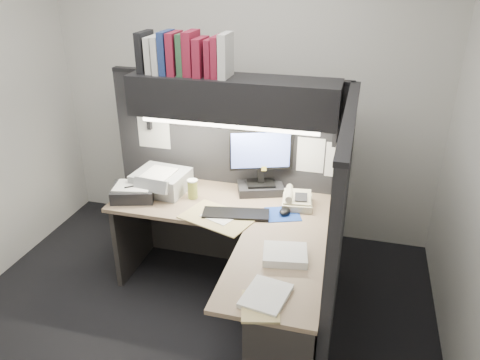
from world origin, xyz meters
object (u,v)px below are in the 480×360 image
Objects in this scene: monitor at (261,168)px; keyboard at (236,214)px; overhead_shelf at (233,98)px; coffee_cup at (193,189)px; telephone at (297,201)px; printer at (162,181)px; desk at (247,284)px; notebook_stack at (134,192)px.

keyboard is (-0.09, -0.41, -0.20)m from monitor.
overhead_shelf is 0.77m from coffee_cup.
telephone is 1.09m from printer.
desk is at bearing -103.28° from monitor.
keyboard is 0.73m from printer.
keyboard is at bearing -155.37° from telephone.
overhead_shelf is 4.84× the size of notebook_stack.
desk is 0.53m from keyboard.
overhead_shelf is at bearing 32.89° from coffee_cup.
monitor reaches higher than desk.
monitor reaches higher than notebook_stack.
monitor is 2.29× the size of telephone.
overhead_shelf reaches higher than coffee_cup.
desk is at bearing -23.97° from notebook_stack.
monitor is at bearing 20.37° from notebook_stack.
printer is 1.25× the size of notebook_stack.
monitor is at bearing 96.56° from desk.
overhead_shelf reaches higher than telephone.
monitor reaches higher than telephone.
keyboard is at bearing -71.74° from overhead_shelf.
printer is 0.24m from notebook_stack.
overhead_shelf is 0.85m from keyboard.
keyboard is at bearing -13.99° from printer.
coffee_cup is 0.36× the size of printer.
monitor is 1.00m from notebook_stack.
coffee_cup is 0.46m from notebook_stack.
monitor reaches higher than printer.
coffee_cup is at bearing 14.99° from notebook_stack.
desk is at bearing -44.67° from coffee_cup.
monitor reaches higher than keyboard.
coffee_cup is (-0.40, 0.18, 0.06)m from keyboard.
notebook_stack is (-0.93, -0.34, -0.16)m from monitor.
desk is 7.36× the size of telephone.
overhead_shelf is 1.06m from notebook_stack.
desk is 1.33m from overhead_shelf.
monitor is at bearing 147.07° from telephone.
telephone is at bearing 5.34° from coffee_cup.
overhead_shelf is at bearing 22.49° from notebook_stack.
printer reaches higher than desk.
telephone is at bearing 6.16° from printer.
printer reaches higher than telephone.
overhead_shelf is 0.90m from printer.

